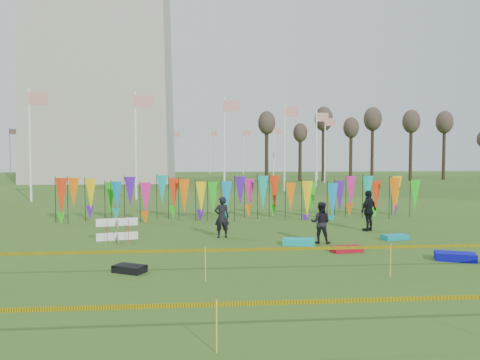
{
  "coord_description": "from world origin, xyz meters",
  "views": [
    {
      "loc": [
        -2.12,
        -14.35,
        3.27
      ],
      "look_at": [
        -0.3,
        6.0,
        2.2
      ],
      "focal_mm": 35.0,
      "sensor_mm": 36.0,
      "label": 1
    }
  ],
  "objects": [
    {
      "name": "ground",
      "position": [
        0.0,
        0.0,
        0.0
      ],
      "size": [
        160.0,
        160.0,
        0.0
      ],
      "primitive_type": "plane",
      "color": "#305718",
      "rests_on": "ground"
    },
    {
      "name": "flagpole_ring",
      "position": [
        -14.0,
        48.0,
        4.0
      ],
      "size": [
        57.4,
        56.16,
        8.0
      ],
      "color": "white",
      "rests_on": "ground"
    },
    {
      "name": "banner_row",
      "position": [
        0.28,
        9.46,
        1.21
      ],
      "size": [
        18.64,
        0.64,
        2.09
      ],
      "color": "black",
      "rests_on": "ground"
    },
    {
      "name": "caution_tape_near",
      "position": [
        -0.22,
        -2.34,
        0.78
      ],
      "size": [
        26.0,
        0.02,
        0.9
      ],
      "color": "#E5BE04",
      "rests_on": "ground"
    },
    {
      "name": "caution_tape_far",
      "position": [
        -0.22,
        -6.76,
        0.78
      ],
      "size": [
        26.0,
        0.02,
        0.9
      ],
      "color": "#E5BE04",
      "rests_on": "ground"
    },
    {
      "name": "tree_line",
      "position": [
        32.0,
        44.0,
        6.17
      ],
      "size": [
        53.92,
        1.92,
        7.84
      ],
      "color": "#39281C",
      "rests_on": "ground"
    },
    {
      "name": "box_kite",
      "position": [
        -5.24,
        3.82,
        0.44
      ],
      "size": [
        0.8,
        0.8,
        0.88
      ],
      "rotation": [
        0.0,
        0.0,
        0.24
      ],
      "color": "red",
      "rests_on": "ground"
    },
    {
      "name": "person_left",
      "position": [
        -1.19,
        4.13,
        0.82
      ],
      "size": [
        0.67,
        0.54,
        1.65
      ],
      "primitive_type": "imported",
      "rotation": [
        0.0,
        0.0,
        3.33
      ],
      "color": "black",
      "rests_on": "ground"
    },
    {
      "name": "person_mid",
      "position": [
        2.42,
        2.62,
        0.77
      ],
      "size": [
        0.87,
        0.71,
        1.55
      ],
      "primitive_type": "imported",
      "rotation": [
        0.0,
        0.0,
        2.76
      ],
      "color": "black",
      "rests_on": "ground"
    },
    {
      "name": "person_right",
      "position": [
        5.24,
        5.24,
        0.88
      ],
      "size": [
        1.18,
        1.09,
        1.77
      ],
      "primitive_type": "imported",
      "rotation": [
        0.0,
        0.0,
        3.79
      ],
      "color": "black",
      "rests_on": "ground"
    },
    {
      "name": "kite_bag_turquoise",
      "position": [
        1.54,
        2.38,
        0.12
      ],
      "size": [
        1.26,
        0.84,
        0.23
      ],
      "primitive_type": "cube",
      "rotation": [
        0.0,
        0.0,
        -0.24
      ],
      "color": "#0CBABB",
      "rests_on": "ground"
    },
    {
      "name": "kite_bag_blue",
      "position": [
        5.85,
        -0.58,
        0.12
      ],
      "size": [
        1.33,
        1.02,
        0.25
      ],
      "primitive_type": "cube",
      "rotation": [
        0.0,
        0.0,
        -0.38
      ],
      "color": "#0B0BB4",
      "rests_on": "ground"
    },
    {
      "name": "kite_bag_red",
      "position": [
        2.89,
        0.99,
        0.1
      ],
      "size": [
        1.12,
        0.67,
        0.19
      ],
      "primitive_type": "cube",
      "rotation": [
        0.0,
        0.0,
        0.2
      ],
      "color": "#B60C1E",
      "rests_on": "ground"
    },
    {
      "name": "kite_bag_black",
      "position": [
        -4.05,
        -1.18,
        0.1
      ],
      "size": [
        1.01,
        0.86,
        0.2
      ],
      "primitive_type": "cube",
      "rotation": [
        0.0,
        0.0,
        -0.49
      ],
      "color": "black",
      "rests_on": "ground"
    },
    {
      "name": "kite_bag_teal",
      "position": [
        5.52,
        3.11,
        0.1
      ],
      "size": [
        1.09,
        0.69,
        0.19
      ],
      "primitive_type": "cube",
      "rotation": [
        0.0,
        0.0,
        0.23
      ],
      "color": "#0C9AAD",
      "rests_on": "ground"
    }
  ]
}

